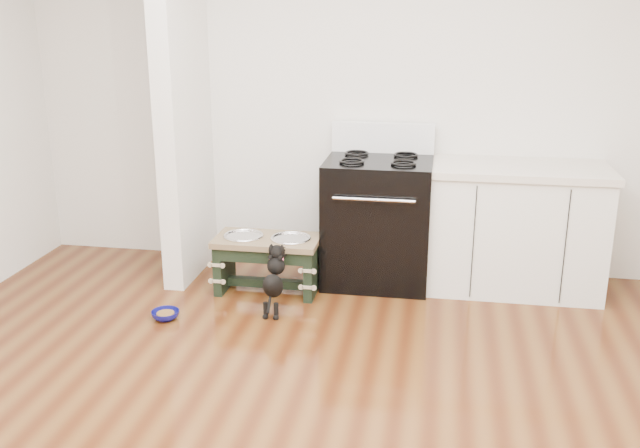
% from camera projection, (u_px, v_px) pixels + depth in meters
% --- Properties ---
extents(ground, '(5.00, 5.00, 0.00)m').
position_uv_depth(ground, '(279.00, 444.00, 3.37)').
color(ground, '#451E0C').
rests_on(ground, ground).
extents(room_shell, '(5.00, 5.00, 5.00)m').
position_uv_depth(room_shell, '(272.00, 100.00, 2.88)').
color(room_shell, silver).
rests_on(room_shell, ground).
extents(partition_wall, '(0.15, 0.80, 2.70)m').
position_uv_depth(partition_wall, '(183.00, 96.00, 5.13)').
color(partition_wall, silver).
rests_on(partition_wall, ground).
extents(oven_range, '(0.76, 0.69, 1.14)m').
position_uv_depth(oven_range, '(378.00, 219.00, 5.21)').
color(oven_range, black).
rests_on(oven_range, ground).
extents(cabinet_run, '(1.24, 0.64, 0.91)m').
position_uv_depth(cabinet_run, '(515.00, 228.00, 5.07)').
color(cabinet_run, silver).
rests_on(cabinet_run, ground).
extents(dog_feeder, '(0.74, 0.39, 0.42)m').
position_uv_depth(dog_feeder, '(267.00, 253.00, 5.06)').
color(dog_feeder, black).
rests_on(dog_feeder, ground).
extents(puppy, '(0.13, 0.38, 0.45)m').
position_uv_depth(puppy, '(274.00, 278.00, 4.73)').
color(puppy, black).
rests_on(puppy, ground).
extents(floor_bowl, '(0.22, 0.22, 0.06)m').
position_uv_depth(floor_bowl, '(166.00, 315.00, 4.68)').
color(floor_bowl, '#0E0E63').
rests_on(floor_bowl, ground).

